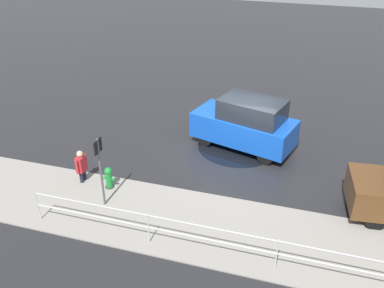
% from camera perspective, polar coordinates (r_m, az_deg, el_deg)
% --- Properties ---
extents(ground_plane, '(60.00, 60.00, 0.00)m').
position_cam_1_polar(ground_plane, '(16.28, 5.86, -1.77)').
color(ground_plane, black).
extents(kerb_strip, '(24.00, 3.20, 0.04)m').
position_cam_1_polar(kerb_strip, '(12.92, 2.01, -10.96)').
color(kerb_strip, gray).
rests_on(kerb_strip, ground).
extents(moving_hatchback, '(4.21, 2.69, 2.06)m').
position_cam_1_polar(moving_hatchback, '(16.54, 7.19, 2.72)').
color(moving_hatchback, blue).
rests_on(moving_hatchback, ground).
extents(fire_hydrant, '(0.42, 0.31, 0.80)m').
position_cam_1_polar(fire_hydrant, '(14.56, -11.02, -4.47)').
color(fire_hydrant, '#197A2D').
rests_on(fire_hydrant, ground).
extents(pedestrian, '(0.27, 0.57, 1.22)m').
position_cam_1_polar(pedestrian, '(14.93, -14.54, -2.71)').
color(pedestrian, '#B2262D').
rests_on(pedestrian, ground).
extents(metal_railing, '(10.62, 0.04, 1.05)m').
position_cam_1_polar(metal_railing, '(11.54, 2.44, -12.05)').
color(metal_railing, '#B7BABF').
rests_on(metal_railing, ground).
extents(sign_post, '(0.07, 0.44, 2.40)m').
position_cam_1_polar(sign_post, '(13.16, -12.19, -2.48)').
color(sign_post, '#4C4C51').
rests_on(sign_post, ground).
extents(puddle_patch, '(3.17, 3.17, 0.01)m').
position_cam_1_polar(puddle_patch, '(16.99, 6.14, -0.35)').
color(puddle_patch, black).
rests_on(puddle_patch, ground).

